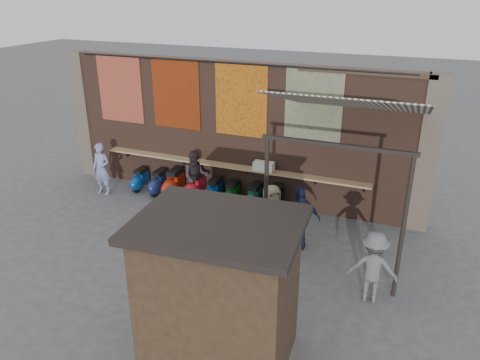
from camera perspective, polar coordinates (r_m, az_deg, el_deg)
The scene contains 33 objects.
ground at distance 11.95m, azimuth -5.68°, elevation -6.97°, with size 70.00×70.00×0.00m, color #474749.
brick_wall at distance 13.41m, azimuth -0.73°, elevation 5.85°, with size 10.00×0.40×4.00m, color brown.
pier_left at distance 16.07m, azimuth -18.29°, elevation 7.58°, with size 0.50×0.50×4.00m, color #4C4238.
pier_right at distance 12.47m, azimuth 21.94°, elevation 2.82°, with size 0.50×0.50×4.00m, color #4C4238.
eating_counter at distance 13.38m, azimuth -1.32°, elevation 1.73°, with size 8.00×0.32×0.05m, color #9E7A51.
shelf_box at distance 12.95m, azimuth 2.91°, elevation 1.68°, with size 0.56×0.28×0.25m, color white.
tapestry_redgold at distance 14.71m, azimuth -14.40°, elevation 10.69°, with size 1.50×0.02×2.00m, color maroon.
tapestry_sun at distance 13.69m, azimuth -7.81°, elevation 10.32°, with size 1.50×0.02×2.00m, color #C1390B.
tapestry_orange at distance 12.84m, azimuth 0.12°, elevation 9.70°, with size 1.50×0.02×2.00m, color #BA6617.
tapestry_multi at distance 12.26m, azimuth 8.93°, elevation 8.79°, with size 1.50×0.02×2.00m, color navy.
hang_rail at distance 12.76m, azimuth -1.19°, elevation 14.09°, with size 0.06×0.06×9.50m, color black.
scooter_stool_0 at distance 14.73m, azimuth -12.07°, elevation 0.05°, with size 0.32×0.71×0.67m, color navy, non-canonical shape.
scooter_stool_1 at distance 14.33m, azimuth -9.87°, elevation -0.32°, with size 0.35×0.77×0.73m, color navy, non-canonical shape.
scooter_stool_2 at distance 14.03m, azimuth -8.04°, elevation -0.46°, with size 0.40×0.89×0.85m, color maroon, non-canonical shape.
scooter_stool_3 at distance 13.75m, azimuth -5.51°, elevation -0.87°, with size 0.39×0.87×0.83m, color #A3151F, non-canonical shape.
scooter_stool_4 at distance 13.49m, azimuth -3.19°, elevation -1.45°, with size 0.36×0.80×0.76m, color #0D3F93, non-canonical shape.
scooter_stool_5 at distance 13.36m, azimuth -0.99°, elevation -1.78°, with size 0.34×0.75×0.71m, color #0C5517, non-canonical shape.
scooter_stool_6 at distance 13.12m, azimuth 1.74°, elevation -2.17°, with size 0.36×0.79×0.75m, color #186046, non-canonical shape.
scooter_stool_7 at distance 12.90m, azimuth 4.28°, elevation -2.55°, with size 0.38×0.85×0.81m, color black, non-canonical shape.
diner_left at distance 14.60m, azimuth -16.53°, elevation 1.30°, with size 0.58×0.38×1.59m, color #797FB1.
diner_right at distance 13.60m, azimuth -5.42°, elevation 0.43°, with size 0.74×0.57×1.52m, color #2A2127.
shopper_navy at distance 11.14m, azimuth 7.32°, elevation -4.65°, with size 0.95×0.40×1.63m, color #171A34.
shopper_grey at distance 9.73m, azimuth 15.89°, elevation -10.17°, with size 0.99×0.57×1.53m, color #5A5B5F.
shopper_tan at distance 11.12m, azimuth 3.80°, elevation -4.54°, with size 0.80×0.52×1.63m, color #8C8259.
market_stall at distance 7.84m, azimuth -2.51°, elevation -13.82°, with size 2.30×1.72×2.49m, color black.
stall_roof at distance 7.14m, azimuth -2.69°, elevation -5.39°, with size 2.57×1.98×0.12m, color black.
stall_sign at distance 8.24m, azimuth -0.44°, elevation -7.16°, with size 1.20×0.04×0.50m, color gold.
stall_shelf at distance 8.72m, azimuth -0.42°, elevation -12.26°, with size 1.91×0.10×0.06m, color #473321.
awning_canvas at distance 10.41m, azimuth 13.54°, elevation 9.05°, with size 3.20×3.40×0.03m, color beige.
awning_ledger at distance 11.88m, azimuth 14.99°, elevation 12.54°, with size 3.30×0.08×0.12m, color #33261C.
awning_header at distance 9.11m, azimuth 11.75°, elevation 4.17°, with size 3.00×0.08×0.08m, color black.
awning_post_left at distance 10.00m, azimuth 3.16°, elevation -3.12°, with size 0.09×0.09×3.10m, color black.
awning_post_right at distance 9.59m, azimuth 19.26°, elevation -5.68°, with size 0.09×0.09×3.10m, color black.
Camera 1 is at (4.93, -9.14, 5.93)m, focal length 35.00 mm.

